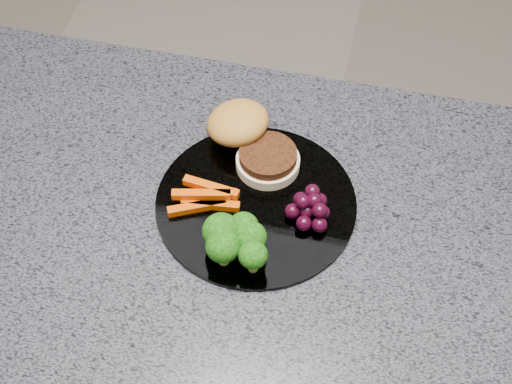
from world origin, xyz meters
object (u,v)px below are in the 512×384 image
at_px(burger, 248,138).
at_px(grape_bunch, 310,208).
at_px(island_cabinet, 260,383).
at_px(plate, 256,203).

relative_size(burger, grape_bunch, 2.70).
height_order(island_cabinet, plate, plate).
bearing_deg(burger, island_cabinet, -47.49).
xyz_separation_m(burger, grape_bunch, (0.10, -0.09, -0.00)).
bearing_deg(burger, grape_bunch, -20.04).
bearing_deg(island_cabinet, burger, 110.14).
distance_m(island_cabinet, plate, 0.48).
distance_m(plate, grape_bunch, 0.07).
distance_m(island_cabinet, burger, 0.52).
distance_m(burger, grape_bunch, 0.14).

